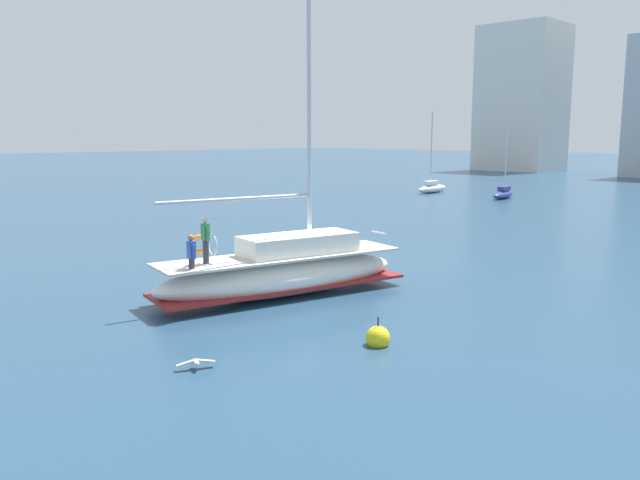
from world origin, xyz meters
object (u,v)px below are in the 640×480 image
Objects in this scene: seagull at (196,362)px; main_sailboat at (283,271)px; moored_sloop_near at (503,193)px; moored_sloop_far at (432,187)px; mooring_buoy at (378,338)px.

main_sailboat is at bearing 121.45° from seagull.
moored_sloop_near is 8.25m from moored_sloop_far.
seagull is at bearing -70.03° from moored_sloop_near.
main_sailboat reaches higher than seagull.
main_sailboat is at bearing -72.21° from moored_sloop_near.
mooring_buoy is at bearing -18.30° from main_sailboat.
mooring_buoy is (6.08, -2.01, -0.70)m from main_sailboat.
moored_sloop_far is at bearing 176.17° from moored_sloop_near.
moored_sloop_far is 52.12m from seagull.
mooring_buoy reaches higher than seagull.
main_sailboat is 1.54× the size of moored_sloop_far.
mooring_buoy is at bearing -65.56° from moored_sloop_near.
seagull is (4.05, -6.63, -0.73)m from main_sailboat.
main_sailboat is 7.80m from seagull.
moored_sloop_far is at bearing 117.75° from main_sailboat.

